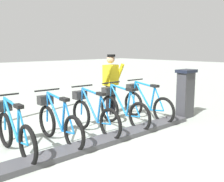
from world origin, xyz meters
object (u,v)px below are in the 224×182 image
payment_kiosk (185,93)px  bike_docked_2 (93,114)px  bike_docked_1 (122,108)px  bike_docked_4 (14,131)px  bike_docked_3 (58,122)px  bike_docked_0 (146,103)px  worker_near_rack (111,82)px

payment_kiosk → bike_docked_2: 2.73m
payment_kiosk → bike_docked_1: payment_kiosk is taller
payment_kiosk → bike_docked_1: (0.57, 1.80, -0.24)m
bike_docked_4 → bike_docked_3: bearing=-90.0°
bike_docked_3 → bike_docked_4: size_ratio=1.00×
bike_docked_1 → bike_docked_0: bearing=-90.0°
bike_docked_0 → bike_docked_1: (0.00, 0.87, 0.00)m
bike_docked_1 → bike_docked_4: (0.00, 2.60, 0.00)m
bike_docked_4 → payment_kiosk: bearing=-97.4°
payment_kiosk → bike_docked_0: (0.57, 0.93, -0.24)m
bike_docked_2 → bike_docked_3: (0.00, 0.87, 0.00)m
bike_docked_0 → bike_docked_1: same height
bike_docked_2 → bike_docked_4: (0.00, 1.74, 0.00)m
payment_kiosk → bike_docked_4: bearing=82.6°
bike_docked_0 → worker_near_rack: worker_near_rack is taller
bike_docked_2 → worker_near_rack: (1.02, -1.45, 0.48)m
bike_docked_0 → payment_kiosk: bearing=-121.6°
bike_docked_2 → worker_near_rack: worker_near_rack is taller
bike_docked_3 → worker_near_rack: bearing=-66.3°
payment_kiosk → bike_docked_0: size_ratio=0.74×
bike_docked_1 → bike_docked_2: same height
payment_kiosk → bike_docked_0: 1.11m
bike_docked_0 → bike_docked_2: same height
bike_docked_1 → bike_docked_2: 0.87m
bike_docked_3 → bike_docked_4: same height
worker_near_rack → bike_docked_3: bearing=113.7°
bike_docked_1 → bike_docked_3: (0.00, 1.74, 0.00)m
bike_docked_0 → bike_docked_3: size_ratio=1.00×
bike_docked_3 → bike_docked_2: bearing=-90.0°
payment_kiosk → bike_docked_0: payment_kiosk is taller
bike_docked_0 → bike_docked_1: 0.87m
bike_docked_2 → bike_docked_1: bearing=-90.0°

